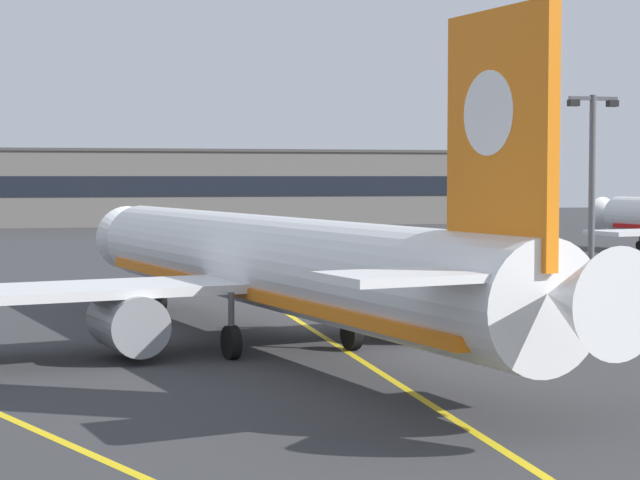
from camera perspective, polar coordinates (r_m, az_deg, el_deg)
ground_plane at (r=36.36m, az=5.68°, el=-7.87°), size 400.00×400.00×0.00m
taxiway_centreline at (r=65.16m, az=-2.96°, el=-2.93°), size 3.01×179.98×0.01m
airliner_foreground at (r=45.75m, az=-2.35°, el=-1.31°), size 32.27×41.08×11.65m
apron_lamp_post at (r=49.37m, az=13.58°, el=1.42°), size 2.24×0.90×10.45m
terminal_building at (r=163.76m, az=-8.56°, el=2.66°), size 110.82×12.40×10.88m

